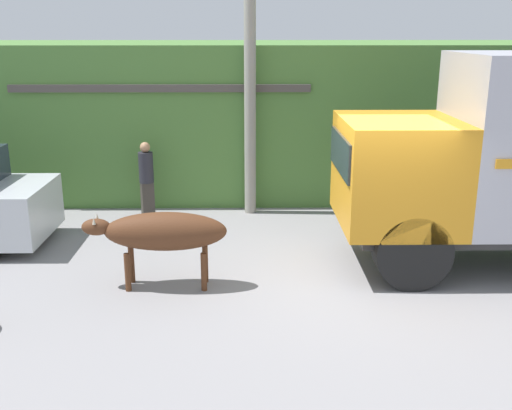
# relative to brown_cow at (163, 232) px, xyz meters

# --- Properties ---
(ground_plane) EXTENTS (60.00, 60.00, 0.00)m
(ground_plane) POSITION_rel_brown_cow_xyz_m (3.09, 0.14, -0.89)
(ground_plane) COLOR gray
(hillside_embankment) EXTENTS (32.00, 6.37, 3.54)m
(hillside_embankment) POSITION_rel_brown_cow_xyz_m (3.09, 7.43, 0.88)
(hillside_embankment) COLOR #4C7A38
(hillside_embankment) RESTS_ON ground_plane
(building_backdrop) EXTENTS (6.39, 2.70, 2.74)m
(building_backdrop) POSITION_rel_brown_cow_xyz_m (-0.55, 5.52, 0.49)
(building_backdrop) COLOR #99ADB7
(building_backdrop) RESTS_ON ground_plane
(brown_cow) EXTENTS (2.21, 0.60, 1.20)m
(brown_cow) POSITION_rel_brown_cow_xyz_m (0.00, 0.00, 0.00)
(brown_cow) COLOR #512D19
(brown_cow) RESTS_ON ground_plane
(pedestrian_on_hill) EXTENTS (0.41, 0.41, 1.61)m
(pedestrian_on_hill) POSITION_rel_brown_cow_xyz_m (-0.84, 3.69, -0.00)
(pedestrian_on_hill) COLOR #38332D
(pedestrian_on_hill) RESTS_ON ground_plane
(utility_pole) EXTENTS (0.90, 0.24, 6.12)m
(utility_pole) POSITION_rel_brown_cow_xyz_m (1.36, 3.94, 2.28)
(utility_pole) COLOR gray
(utility_pole) RESTS_ON ground_plane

